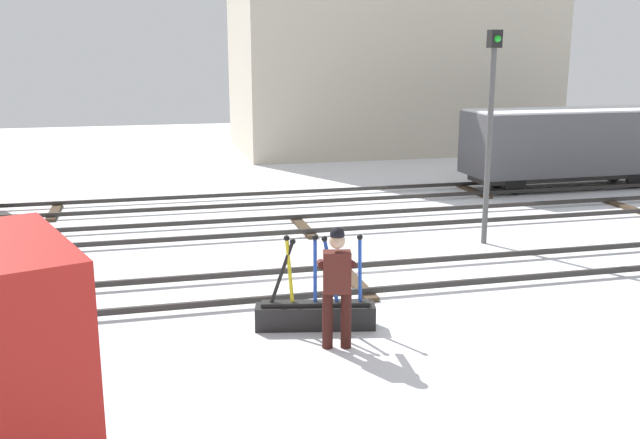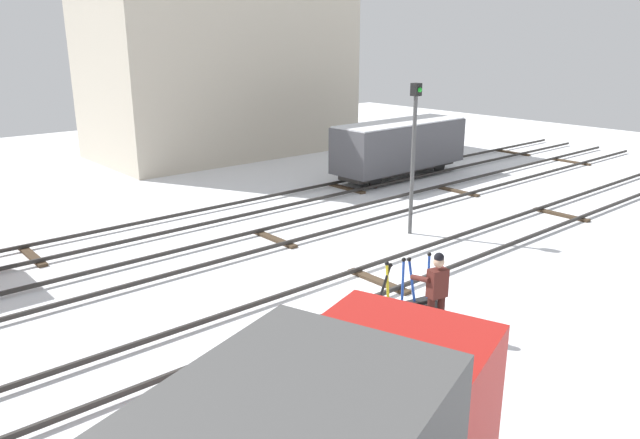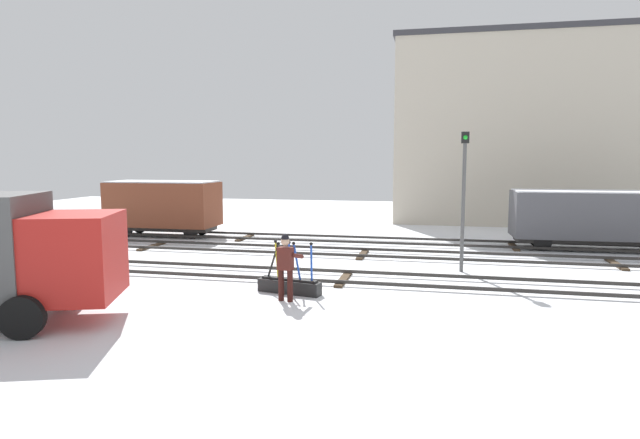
# 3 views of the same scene
# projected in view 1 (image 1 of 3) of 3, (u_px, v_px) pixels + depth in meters

# --- Properties ---
(ground_plane) EXTENTS (60.00, 60.00, 0.00)m
(ground_plane) POSITION_uv_depth(u_px,v_px,m) (356.00, 285.00, 12.83)
(ground_plane) COLOR white
(track_main_line) EXTENTS (44.00, 1.94, 0.18)m
(track_main_line) POSITION_uv_depth(u_px,v_px,m) (356.00, 279.00, 12.80)
(track_main_line) COLOR #2D2B28
(track_main_line) RESTS_ON ground_plane
(track_siding_near) EXTENTS (44.00, 1.94, 0.18)m
(track_siding_near) POSITION_uv_depth(u_px,v_px,m) (304.00, 224.00, 16.82)
(track_siding_near) COLOR #2D2B28
(track_siding_near) RESTS_ON ground_plane
(track_siding_far) EXTENTS (44.00, 1.94, 0.18)m
(track_siding_far) POSITION_uv_depth(u_px,v_px,m) (279.00, 198.00, 19.78)
(track_siding_far) COLOR #2D2B28
(track_siding_far) RESTS_ON ground_plane
(switch_lever_frame) EXTENTS (1.84, 0.73, 1.45)m
(switch_lever_frame) POSITION_uv_depth(u_px,v_px,m) (315.00, 312.00, 10.78)
(switch_lever_frame) COLOR black
(switch_lever_frame) RESTS_ON ground_plane
(rail_worker) EXTENTS (0.63, 0.75, 1.75)m
(rail_worker) POSITION_uv_depth(u_px,v_px,m) (337.00, 280.00, 9.92)
(rail_worker) COLOR #351511
(rail_worker) RESTS_ON ground_plane
(signal_post) EXTENTS (0.24, 0.32, 4.50)m
(signal_post) POSITION_uv_depth(u_px,v_px,m) (490.00, 118.00, 14.99)
(signal_post) COLOR #4C4C4C
(signal_post) RESTS_ON ground_plane
(apartment_building) EXTENTS (12.97, 6.90, 10.49)m
(apartment_building) POSITION_uv_depth(u_px,v_px,m) (390.00, 22.00, 29.75)
(apartment_building) COLOR beige
(apartment_building) RESTS_ON ground_plane
(freight_car_far_end) EXTENTS (6.42, 2.09, 2.39)m
(freight_car_far_end) POSITION_uv_depth(u_px,v_px,m) (569.00, 143.00, 21.59)
(freight_car_far_end) COLOR #2D2B28
(freight_car_far_end) RESTS_ON ground_plane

